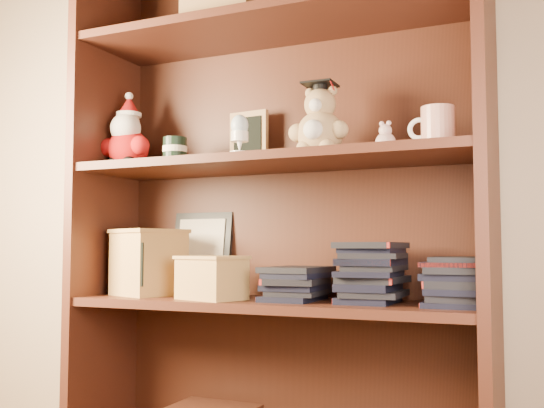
{
  "coord_description": "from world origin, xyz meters",
  "views": [
    {
      "loc": [
        0.73,
        -0.34,
        0.7
      ],
      "look_at": [
        0.0,
        1.3,
        0.82
      ],
      "focal_mm": 42.0,
      "sensor_mm": 36.0,
      "label": 1
    }
  ],
  "objects": [
    {
      "name": "shelf_lower",
      "position": [
        0.0,
        1.3,
        0.54
      ],
      "size": [
        1.14,
        0.33,
        0.02
      ],
      "color": "#441E13",
      "rests_on": "ground"
    },
    {
      "name": "egg_cup",
      "position": [
        -0.06,
        1.23,
        1.01
      ],
      "size": [
        0.06,
        0.06,
        0.12
      ],
      "color": "white",
      "rests_on": "shelf_upper"
    },
    {
      "name": "chalkboard_plaque",
      "position": [
        -0.13,
        1.42,
        1.03
      ],
      "size": [
        0.13,
        0.08,
        0.17
      ],
      "color": "#9E7547",
      "rests_on": "shelf_upper"
    },
    {
      "name": "book_stack_mid",
      "position": [
        0.29,
        1.3,
        0.63
      ],
      "size": [
        0.14,
        0.2,
        0.16
      ],
      "color": "black",
      "rests_on": "shelf_lower"
    },
    {
      "name": "teachers_tin",
      "position": [
        -0.32,
        1.3,
        0.99
      ],
      "size": [
        0.08,
        0.08,
        0.08
      ],
      "color": "black",
      "rests_on": "shelf_upper"
    },
    {
      "name": "bookcase",
      "position": [
        0.0,
        1.36,
        0.78
      ],
      "size": [
        1.2,
        0.35,
        1.6
      ],
      "color": "#441E13",
      "rests_on": "ground"
    },
    {
      "name": "pencils_box",
      "position": [
        -0.15,
        1.24,
        0.61
      ],
      "size": [
        0.22,
        0.19,
        0.12
      ],
      "color": "tan",
      "rests_on": "shelf_lower"
    },
    {
      "name": "book_stack_left",
      "position": [
        0.08,
        1.3,
        0.6
      ],
      "size": [
        0.14,
        0.2,
        0.1
      ],
      "color": "black",
      "rests_on": "shelf_lower"
    },
    {
      "name": "pink_figurine",
      "position": [
        0.33,
        1.31,
        0.98
      ],
      "size": [
        0.05,
        0.05,
        0.09
      ],
      "color": "#D1A6A1",
      "rests_on": "shelf_upper"
    },
    {
      "name": "grad_teddy_bear",
      "position": [
        0.15,
        1.3,
        1.03
      ],
      "size": [
        0.17,
        0.15,
        0.21
      ],
      "color": "tan",
      "rests_on": "shelf_upper"
    },
    {
      "name": "book_stack_right",
      "position": [
        0.5,
        1.3,
        0.61
      ],
      "size": [
        0.14,
        0.2,
        0.13
      ],
      "color": "black",
      "rests_on": "shelf_lower"
    },
    {
      "name": "teacher_mug",
      "position": [
        0.47,
        1.3,
        1.0
      ],
      "size": [
        0.12,
        0.09,
        0.11
      ],
      "color": "silver",
      "rests_on": "shelf_upper"
    },
    {
      "name": "certificate_frame",
      "position": [
        -0.31,
        1.44,
        0.68
      ],
      "size": [
        0.21,
        0.05,
        0.26
      ],
      "color": "black",
      "rests_on": "shelf_lower"
    },
    {
      "name": "treats_box",
      "position": [
        -0.41,
        1.3,
        0.65
      ],
      "size": [
        0.24,
        0.24,
        0.2
      ],
      "color": "tan",
      "rests_on": "shelf_lower"
    },
    {
      "name": "shelf_upper",
      "position": [
        0.0,
        1.3,
        0.94
      ],
      "size": [
        1.14,
        0.33,
        0.02
      ],
      "color": "#441E13",
      "rests_on": "ground"
    },
    {
      "name": "santa_plush",
      "position": [
        -0.5,
        1.3,
        1.04
      ],
      "size": [
        0.18,
        0.13,
        0.25
      ],
      "color": "#A50F0F",
      "rests_on": "shelf_upper"
    }
  ]
}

